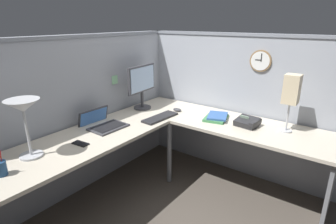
% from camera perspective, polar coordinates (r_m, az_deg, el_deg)
% --- Properties ---
extents(ground_plane, '(6.80, 6.80, 0.00)m').
position_cam_1_polar(ground_plane, '(2.95, 0.95, -16.60)').
color(ground_plane, '#4C443D').
extents(cubicle_wall_back, '(2.57, 0.12, 1.58)m').
position_cam_1_polar(cubicle_wall_back, '(2.92, -17.36, -0.40)').
color(cubicle_wall_back, '#999EA8').
rests_on(cubicle_wall_back, ground).
extents(cubicle_wall_right, '(0.12, 2.37, 1.58)m').
position_cam_1_polar(cubicle_wall_right, '(3.18, 14.11, 1.48)').
color(cubicle_wall_right, '#999EA8').
rests_on(cubicle_wall_right, ground).
extents(desk, '(2.35, 2.15, 0.73)m').
position_cam_1_polar(desk, '(2.50, -0.02, -6.68)').
color(desk, beige).
rests_on(desk, ground).
extents(monitor, '(0.46, 0.20, 0.50)m').
position_cam_1_polar(monitor, '(3.11, -5.53, 5.93)').
color(monitor, '#38383D').
rests_on(monitor, desk).
extents(laptop, '(0.35, 0.39, 0.22)m').
position_cam_1_polar(laptop, '(2.72, -13.73, -2.34)').
color(laptop, '#38383D').
rests_on(laptop, desk).
extents(keyboard, '(0.44, 0.16, 0.02)m').
position_cam_1_polar(keyboard, '(2.84, -1.67, -1.15)').
color(keyboard, '#232326').
rests_on(keyboard, desk).
extents(computer_mouse, '(0.06, 0.10, 0.03)m').
position_cam_1_polar(computer_mouse, '(3.06, 1.95, 0.47)').
color(computer_mouse, '#38383D').
rests_on(computer_mouse, desk).
extents(desk_lamp_dome, '(0.24, 0.24, 0.44)m').
position_cam_1_polar(desk_lamp_dome, '(2.19, -28.09, 0.25)').
color(desk_lamp_dome, '#B7BABF').
rests_on(desk_lamp_dome, desk).
extents(pen_cup, '(0.08, 0.08, 0.18)m').
position_cam_1_polar(pen_cup, '(2.13, -31.74, -9.99)').
color(pen_cup, navy).
rests_on(pen_cup, desk).
extents(cell_phone, '(0.08, 0.15, 0.01)m').
position_cam_1_polar(cell_phone, '(2.38, -17.91, -6.32)').
color(cell_phone, black).
rests_on(cell_phone, desk).
extents(office_phone, '(0.21, 0.23, 0.11)m').
position_cam_1_polar(office_phone, '(2.74, 16.40, -2.12)').
color(office_phone, '#232326').
rests_on(office_phone, desk).
extents(book_stack, '(0.33, 0.28, 0.04)m').
position_cam_1_polar(book_stack, '(2.86, 10.17, -1.06)').
color(book_stack, '#3F7F4C').
rests_on(book_stack, desk).
extents(desk_lamp_paper, '(0.13, 0.13, 0.53)m').
position_cam_1_polar(desk_lamp_paper, '(2.64, 24.51, 4.05)').
color(desk_lamp_paper, '#B7BABF').
rests_on(desk_lamp_paper, desk).
extents(wall_clock, '(0.04, 0.22, 0.22)m').
position_cam_1_polar(wall_clock, '(2.95, 18.88, 10.12)').
color(wall_clock, olive).
extents(pinned_note_leftmost, '(0.08, 0.00, 0.09)m').
position_cam_1_polar(pinned_note_leftmost, '(3.05, -11.12, 6.65)').
color(pinned_note_leftmost, '#8CCC99').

